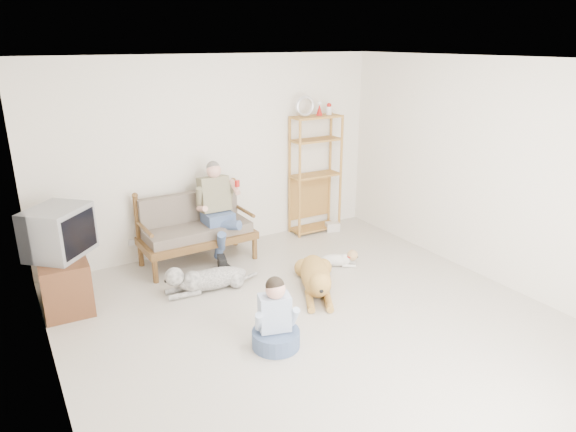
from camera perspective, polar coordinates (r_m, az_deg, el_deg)
floor at (r=5.49m, az=4.09°, el=-12.60°), size 5.50×5.50×0.00m
ceiling at (r=4.68m, az=4.89°, el=16.84°), size 5.50×5.50×0.00m
wall_back at (r=7.26m, az=-8.05°, el=6.73°), size 5.00×0.00×5.00m
wall_left at (r=4.12m, az=-25.59°, el=-4.63°), size 0.00×5.50×5.50m
wall_right at (r=6.62m, az=22.59°, el=4.25°), size 0.00×5.50×5.50m
loveseat at (r=7.01m, az=-10.26°, el=-1.22°), size 1.52×0.74×0.95m
man at (r=6.85m, az=-7.61°, el=-0.31°), size 0.52×0.74×1.20m
etagere at (r=7.89m, az=3.06°, el=4.73°), size 0.80×0.35×2.11m
book_stack at (r=8.16m, az=4.97°, el=-1.18°), size 0.24×0.21×0.13m
tv_stand at (r=6.35m, az=-23.67°, el=-6.61°), size 0.53×0.92×0.60m
crt_tv at (r=6.17m, az=-24.12°, el=-1.60°), size 0.83×0.84×0.55m
wall_outlet at (r=7.19m, az=-16.84°, el=-2.81°), size 0.12×0.02×0.08m
golden_retriever at (r=6.19m, az=3.16°, el=-6.83°), size 0.79×1.33×0.44m
shaggy_dog at (r=6.29m, az=-9.26°, el=-6.93°), size 1.24×0.35×0.37m
terrier at (r=6.91m, az=5.89°, el=-4.77°), size 0.53×0.41×0.23m
child at (r=5.10m, az=-1.41°, el=-11.68°), size 0.47×0.47×0.75m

